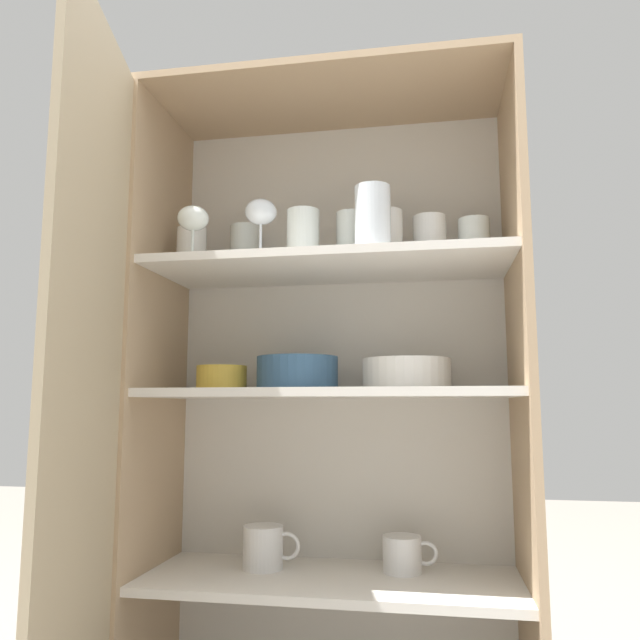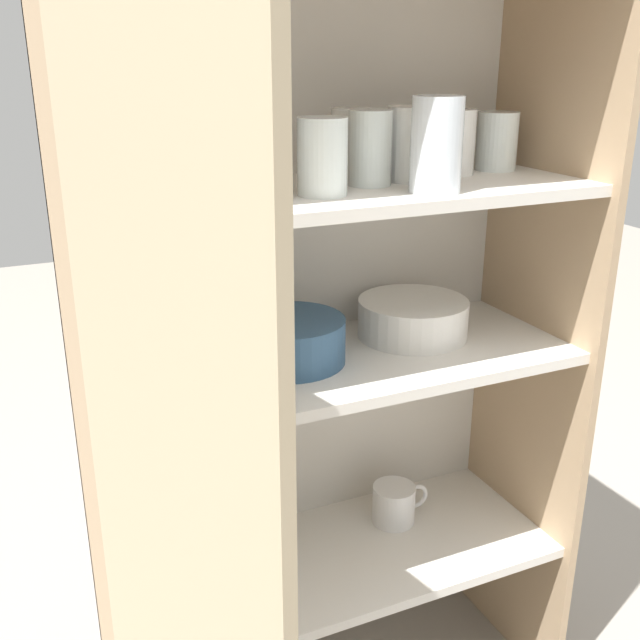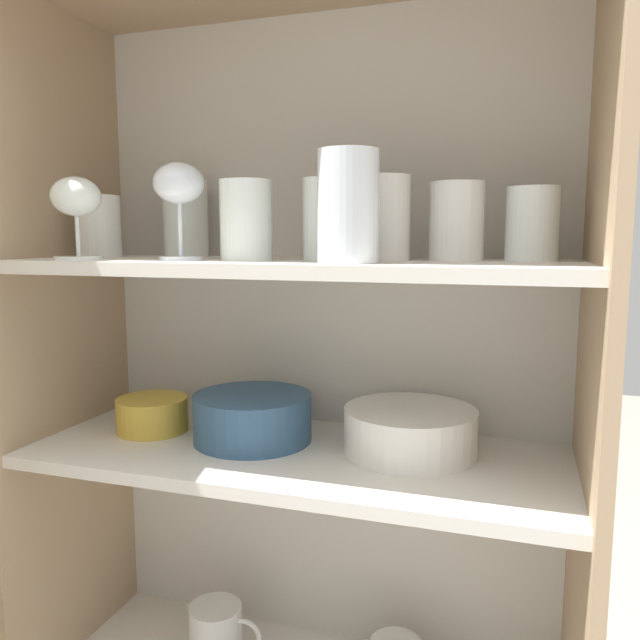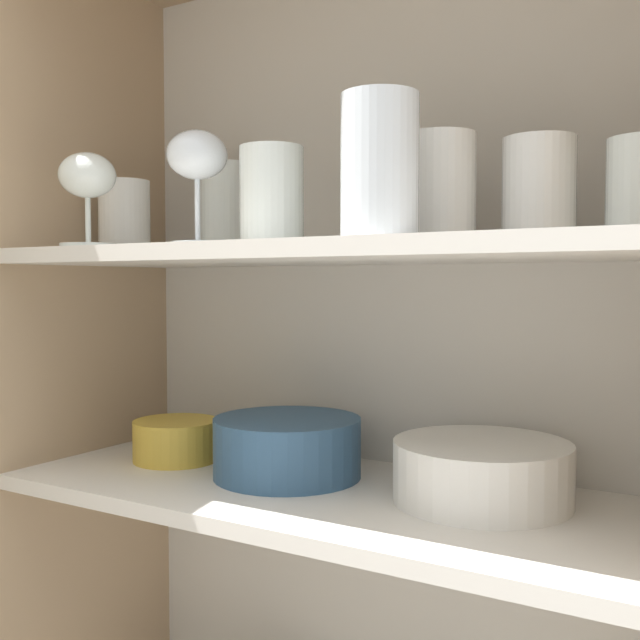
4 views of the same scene
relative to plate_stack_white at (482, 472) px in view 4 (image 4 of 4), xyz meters
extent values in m
cube|color=silver|center=(-0.18, 0.13, -0.06)|extent=(0.89, 0.02, 1.49)
cube|color=tan|center=(-0.61, -0.04, -0.06)|extent=(0.02, 0.37, 1.49)
cube|color=silver|center=(-0.18, -0.04, -0.05)|extent=(0.85, 0.33, 0.02)
cube|color=silver|center=(-0.18, -0.04, 0.26)|extent=(0.85, 0.33, 0.02)
cylinder|color=white|center=(-0.12, -0.05, 0.33)|extent=(0.07, 0.07, 0.12)
cylinder|color=white|center=(0.06, 0.00, 0.33)|extent=(0.08, 0.08, 0.11)
cylinder|color=white|center=(-0.42, 0.06, 0.34)|extent=(0.08, 0.08, 0.13)
cylinder|color=white|center=(-0.06, -0.15, 0.34)|extent=(0.08, 0.08, 0.15)
cylinder|color=white|center=(-0.53, -0.04, 0.32)|extent=(0.07, 0.07, 0.10)
cylinder|color=white|center=(-0.23, -0.10, 0.33)|extent=(0.08, 0.08, 0.12)
cylinder|color=white|center=(-0.04, -0.04, 0.33)|extent=(0.08, 0.08, 0.12)
cylinder|color=white|center=(-0.12, 0.05, 0.33)|extent=(0.07, 0.07, 0.12)
cylinder|color=white|center=(-0.33, -0.12, 0.27)|extent=(0.06, 0.06, 0.01)
cylinder|color=white|center=(-0.33, -0.12, 0.31)|extent=(0.01, 0.01, 0.08)
ellipsoid|color=white|center=(-0.33, -0.12, 0.38)|extent=(0.08, 0.08, 0.06)
cylinder|color=white|center=(-0.49, -0.15, 0.27)|extent=(0.07, 0.07, 0.01)
cylinder|color=white|center=(-0.49, -0.15, 0.30)|extent=(0.01, 0.01, 0.06)
ellipsoid|color=white|center=(-0.49, -0.15, 0.36)|extent=(0.07, 0.07, 0.06)
cylinder|color=white|center=(0.00, 0.00, -0.03)|extent=(0.21, 0.21, 0.01)
cylinder|color=white|center=(0.00, 0.00, -0.02)|extent=(0.21, 0.21, 0.01)
cylinder|color=white|center=(0.00, 0.00, -0.01)|extent=(0.21, 0.21, 0.01)
cylinder|color=white|center=(0.00, 0.00, 0.00)|extent=(0.21, 0.21, 0.01)
cylinder|color=white|center=(0.00, 0.00, 0.00)|extent=(0.21, 0.21, 0.01)
cylinder|color=white|center=(0.00, 0.00, 0.01)|extent=(0.21, 0.21, 0.01)
cylinder|color=white|center=(0.00, 0.00, 0.02)|extent=(0.21, 0.21, 0.01)
cylinder|color=white|center=(0.00, 0.00, 0.03)|extent=(0.21, 0.21, 0.01)
cylinder|color=#33567A|center=(-0.26, -0.02, 0.00)|extent=(0.20, 0.20, 0.08)
torus|color=#33567A|center=(-0.26, -0.02, 0.04)|extent=(0.19, 0.19, 0.01)
cylinder|color=gold|center=(-0.45, -0.03, -0.01)|extent=(0.12, 0.12, 0.06)
torus|color=gold|center=(-0.45, -0.03, 0.02)|extent=(0.12, 0.12, 0.01)
camera|label=1|loc=(0.06, -1.50, -0.08)|focal=35.00mm
camera|label=2|loc=(-0.71, -1.15, 0.48)|focal=42.00mm
camera|label=3|loc=(0.16, -0.95, 0.30)|focal=35.00mm
camera|label=4|loc=(0.28, -0.84, 0.22)|focal=42.00mm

